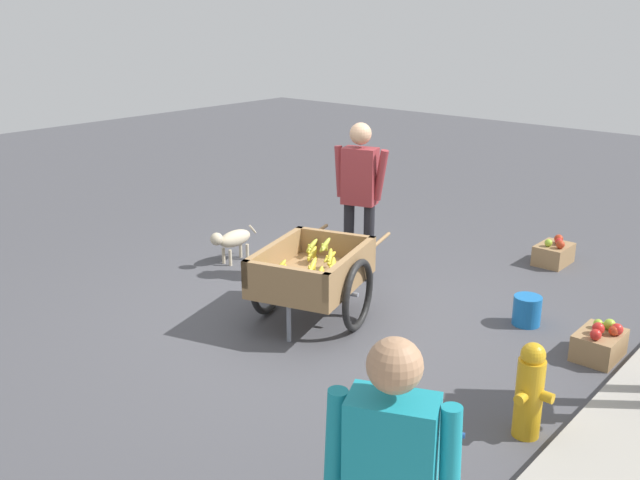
# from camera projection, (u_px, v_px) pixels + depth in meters

# --- Properties ---
(ground_plane) EXTENTS (24.00, 24.00, 0.00)m
(ground_plane) POSITION_uv_depth(u_px,v_px,m) (325.00, 316.00, 6.48)
(ground_plane) COLOR #47474C
(fruit_cart) EXTENTS (1.80, 1.20, 0.72)m
(fruit_cart) POSITION_uv_depth(u_px,v_px,m) (312.00, 275.00, 6.26)
(fruit_cart) COLOR #937047
(fruit_cart) RESTS_ON ground
(vendor_person) EXTENTS (0.29, 0.56, 1.63)m
(vendor_person) POSITION_uv_depth(u_px,v_px,m) (360.00, 187.00, 7.09)
(vendor_person) COLOR black
(vendor_person) RESTS_ON ground
(dog) EXTENTS (0.67, 0.19, 0.40)m
(dog) POSITION_uv_depth(u_px,v_px,m) (232.00, 239.00, 7.78)
(dog) COLOR beige
(dog) RESTS_ON ground
(fire_hydrant) EXTENTS (0.25, 0.25, 0.67)m
(fire_hydrant) POSITION_uv_depth(u_px,v_px,m) (530.00, 391.00, 4.57)
(fire_hydrant) COLOR gold
(fire_hydrant) RESTS_ON ground
(plastic_bucket) EXTENTS (0.25, 0.25, 0.27)m
(plastic_bucket) POSITION_uv_depth(u_px,v_px,m) (527.00, 310.00, 6.28)
(plastic_bucket) COLOR #1966B2
(plastic_bucket) RESTS_ON ground
(apple_crate) EXTENTS (0.44, 0.32, 0.32)m
(apple_crate) POSITION_uv_depth(u_px,v_px,m) (600.00, 343.00, 5.67)
(apple_crate) COLOR #99754C
(apple_crate) RESTS_ON ground
(mixed_fruit_crate) EXTENTS (0.44, 0.32, 0.32)m
(mixed_fruit_crate) POSITION_uv_depth(u_px,v_px,m) (554.00, 253.00, 7.78)
(mixed_fruit_crate) COLOR #99754C
(mixed_fruit_crate) RESTS_ON ground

